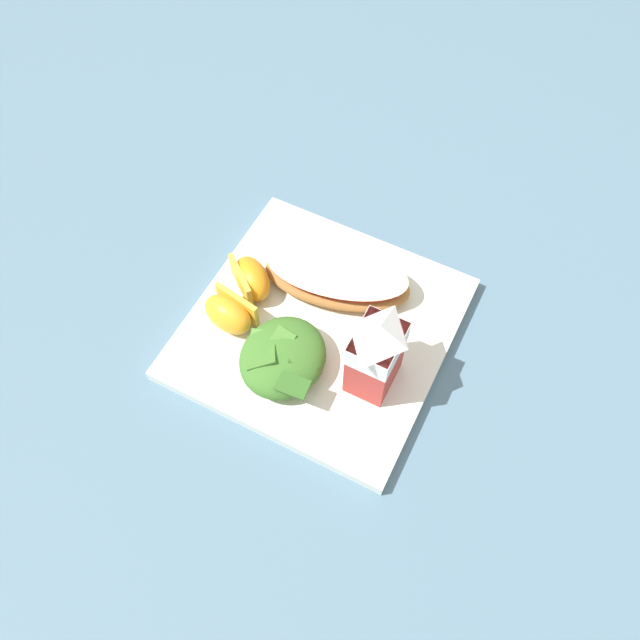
# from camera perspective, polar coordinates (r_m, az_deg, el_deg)

# --- Properties ---
(ground) EXTENTS (3.00, 3.00, 0.00)m
(ground) POSITION_cam_1_polar(r_m,az_deg,el_deg) (0.74, 0.00, -1.03)
(ground) COLOR slate
(white_plate) EXTENTS (0.28, 0.28, 0.02)m
(white_plate) POSITION_cam_1_polar(r_m,az_deg,el_deg) (0.73, 0.00, -0.72)
(white_plate) COLOR white
(white_plate) RESTS_ON ground
(cheesy_pizza_bread) EXTENTS (0.12, 0.18, 0.04)m
(cheesy_pizza_bread) POSITION_cam_1_polar(r_m,az_deg,el_deg) (0.74, 1.53, 3.84)
(cheesy_pizza_bread) COLOR #A87038
(cheesy_pizza_bread) RESTS_ON white_plate
(green_salad_pile) EXTENTS (0.10, 0.09, 0.05)m
(green_salad_pile) POSITION_cam_1_polar(r_m,az_deg,el_deg) (0.68, -3.31, -3.30)
(green_salad_pile) COLOR #3D7028
(green_salad_pile) RESTS_ON white_plate
(milk_carton) EXTENTS (0.06, 0.04, 0.11)m
(milk_carton) POSITION_cam_1_polar(r_m,az_deg,el_deg) (0.64, 5.00, -2.81)
(milk_carton) COLOR #B7332D
(milk_carton) RESTS_ON white_plate
(orange_wedge_front) EXTENTS (0.07, 0.07, 0.04)m
(orange_wedge_front) POSITION_cam_1_polar(r_m,az_deg,el_deg) (0.74, -6.18, 3.61)
(orange_wedge_front) COLOR orange
(orange_wedge_front) RESTS_ON white_plate
(orange_wedge_middle) EXTENTS (0.05, 0.07, 0.04)m
(orange_wedge_middle) POSITION_cam_1_polar(r_m,az_deg,el_deg) (0.71, -8.07, 0.60)
(orange_wedge_middle) COLOR orange
(orange_wedge_middle) RESTS_ON white_plate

